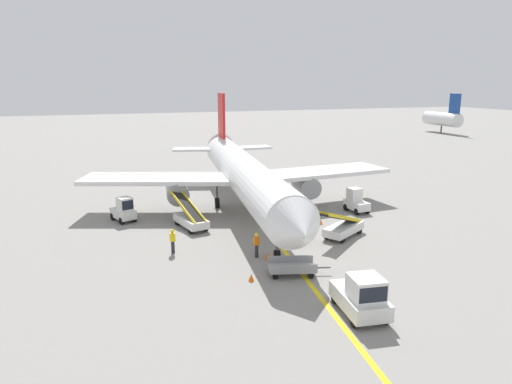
% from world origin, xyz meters
% --- Properties ---
extents(ground_plane, '(300.00, 300.00, 0.00)m').
position_xyz_m(ground_plane, '(0.00, 0.00, 0.00)').
color(ground_plane, gray).
extents(taxi_line_yellow, '(10.91, 79.33, 0.01)m').
position_xyz_m(taxi_line_yellow, '(0.82, 5.00, 0.00)').
color(taxi_line_yellow, yellow).
rests_on(taxi_line_yellow, ground).
extents(airliner, '(28.36, 35.31, 10.10)m').
position_xyz_m(airliner, '(0.90, 11.76, 3.42)').
color(airliner, white).
rests_on(airliner, ground).
extents(pushback_tug, '(2.36, 3.82, 2.20)m').
position_xyz_m(pushback_tug, '(0.28, -8.82, 0.99)').
color(pushback_tug, silver).
rests_on(pushback_tug, ground).
extents(baggage_tug_near_wing, '(1.46, 2.47, 2.10)m').
position_xyz_m(baggage_tug_near_wing, '(10.22, 8.01, 0.93)').
color(baggage_tug_near_wing, silver).
rests_on(baggage_tug_near_wing, ground).
extents(baggage_tug_by_cargo_door, '(2.07, 2.71, 2.10)m').
position_xyz_m(baggage_tug_by_cargo_door, '(-9.53, 11.87, 0.93)').
color(baggage_tug_by_cargo_door, silver).
rests_on(baggage_tug_by_cargo_door, ground).
extents(belt_loader_forward_hold, '(4.92, 3.68, 2.59)m').
position_xyz_m(belt_loader_forward_hold, '(5.57, 2.19, 0.78)').
color(belt_loader_forward_hold, silver).
rests_on(belt_loader_forward_hold, ground).
extents(belt_loader_aft_hold, '(2.28, 5.16, 2.59)m').
position_xyz_m(belt_loader_aft_hold, '(-4.70, 8.32, 0.78)').
color(belt_loader_aft_hold, silver).
rests_on(belt_loader_aft_hold, ground).
extents(baggage_cart_loaded, '(3.83, 2.28, 0.94)m').
position_xyz_m(baggage_cart_loaded, '(-0.90, -3.07, 0.47)').
color(baggage_cart_loaded, '#A5A5A8').
rests_on(baggage_cart_loaded, ground).
extents(ground_crew_marshaller, '(0.36, 0.24, 1.70)m').
position_xyz_m(ground_crew_marshaller, '(-1.93, 0.41, 0.91)').
color(ground_crew_marshaller, '#26262D').
rests_on(ground_crew_marshaller, ground).
extents(ground_crew_wing_walker, '(0.36, 0.24, 1.70)m').
position_xyz_m(ground_crew_wing_walker, '(-7.01, 3.04, 0.91)').
color(ground_crew_wing_walker, '#26262D').
rests_on(ground_crew_wing_walker, ground).
extents(safety_cone_nose_left, '(0.36, 0.36, 0.44)m').
position_xyz_m(safety_cone_nose_left, '(5.50, 5.64, 0.22)').
color(safety_cone_nose_left, orange).
rests_on(safety_cone_nose_left, ground).
extents(safety_cone_nose_right, '(0.36, 0.36, 0.44)m').
position_xyz_m(safety_cone_nose_right, '(-3.53, -3.10, 0.22)').
color(safety_cone_nose_right, orange).
rests_on(safety_cone_nose_right, ground).
extents(safety_cone_wingtip_left, '(0.36, 0.36, 0.44)m').
position_xyz_m(safety_cone_wingtip_left, '(-1.37, -0.21, 0.22)').
color(safety_cone_wingtip_left, orange).
rests_on(safety_cone_wingtip_left, ground).
extents(distant_aircraft_mid_left, '(3.00, 10.10, 8.80)m').
position_xyz_m(distant_aircraft_mid_left, '(63.80, 59.35, 3.22)').
color(distant_aircraft_mid_left, silver).
rests_on(distant_aircraft_mid_left, ground).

